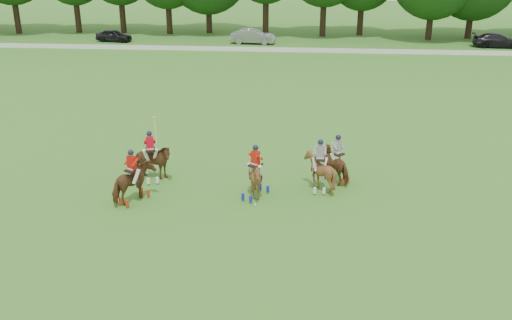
# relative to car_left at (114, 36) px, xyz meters

# --- Properties ---
(ground) EXTENTS (180.00, 180.00, 0.00)m
(ground) POSITION_rel_car_left_xyz_m (16.55, -42.50, -0.67)
(ground) COLOR #2D671D
(ground) RESTS_ON ground
(boundary_rail) EXTENTS (120.00, 0.10, 0.44)m
(boundary_rail) POSITION_rel_car_left_xyz_m (16.55, -4.50, -0.45)
(boundary_rail) COLOR white
(boundary_rail) RESTS_ON ground
(car_left) EXTENTS (4.14, 2.14, 1.35)m
(car_left) POSITION_rel_car_left_xyz_m (0.00, 0.00, 0.00)
(car_left) COLOR black
(car_left) RESTS_ON ground
(car_mid) EXTENTS (4.88, 1.96, 1.58)m
(car_mid) POSITION_rel_car_left_xyz_m (15.52, 0.00, 0.11)
(car_mid) COLOR gray
(car_mid) RESTS_ON ground
(car_right) EXTENTS (5.12, 2.37, 1.45)m
(car_right) POSITION_rel_car_left_xyz_m (41.38, 0.00, 0.05)
(car_right) COLOR black
(car_right) RESTS_ON ground
(polo_red_a) EXTENTS (1.82, 2.25, 2.43)m
(polo_red_a) POSITION_rel_car_left_xyz_m (13.98, -40.20, 0.22)
(polo_red_a) COLOR #4F2B15
(polo_red_a) RESTS_ON ground
(polo_red_b) EXTENTS (2.11, 1.94, 2.99)m
(polo_red_b) POSITION_rel_car_left_xyz_m (14.12, -37.72, 0.22)
(polo_red_b) COLOR #4F2B15
(polo_red_b) RESTS_ON ground
(polo_red_c) EXTENTS (2.07, 2.13, 2.47)m
(polo_red_c) POSITION_rel_car_left_xyz_m (19.23, -39.28, 0.24)
(polo_red_c) COLOR #4F2B15
(polo_red_c) RESTS_ON ground
(polo_stripe_a) EXTENTS (1.92, 2.00, 2.32)m
(polo_stripe_a) POSITION_rel_car_left_xyz_m (22.90, -37.14, 0.17)
(polo_stripe_a) COLOR #4F2B15
(polo_stripe_a) RESTS_ON ground
(polo_stripe_b) EXTENTS (1.45, 1.62, 2.43)m
(polo_stripe_b) POSITION_rel_car_left_xyz_m (22.06, -38.19, 0.22)
(polo_stripe_b) COLOR #4F2B15
(polo_stripe_b) RESTS_ON ground
(polo_ball) EXTENTS (0.09, 0.09, 0.09)m
(polo_ball) POSITION_rel_car_left_xyz_m (19.29, -40.14, -0.63)
(polo_ball) COLOR white
(polo_ball) RESTS_ON ground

